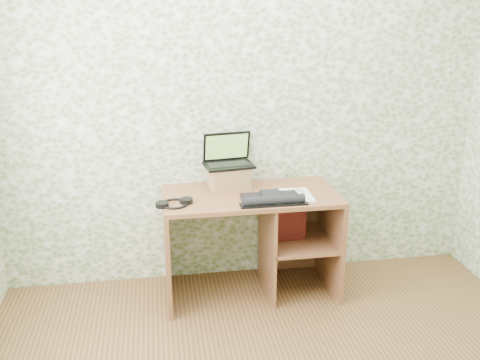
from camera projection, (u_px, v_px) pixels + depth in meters
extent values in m
plane|color=white|center=(243.00, 106.00, 3.77)|extent=(3.50, 0.00, 3.50)
cube|color=brown|center=(251.00, 196.00, 3.66)|extent=(1.20, 0.60, 0.03)
cube|color=brown|center=(167.00, 251.00, 3.69)|extent=(0.03, 0.60, 0.72)
cube|color=brown|center=(330.00, 240.00, 3.87)|extent=(0.03, 0.60, 0.72)
cube|color=brown|center=(267.00, 244.00, 3.80)|extent=(0.02, 0.56, 0.72)
cube|color=brown|center=(299.00, 239.00, 3.83)|extent=(0.46, 0.56, 0.02)
cube|color=brown|center=(290.00, 226.00, 4.11)|extent=(0.48, 0.02, 0.72)
cube|color=olive|center=(229.00, 177.00, 3.75)|extent=(0.29, 0.26, 0.16)
cube|color=black|center=(229.00, 165.00, 3.72)|extent=(0.37, 0.27, 0.02)
cube|color=black|center=(229.00, 164.00, 3.71)|extent=(0.30, 0.17, 0.00)
cube|color=black|center=(227.00, 146.00, 3.77)|extent=(0.34, 0.10, 0.21)
cube|color=#395A19|center=(227.00, 147.00, 3.77)|extent=(0.31, 0.08, 0.18)
cube|color=black|center=(270.00, 197.00, 3.55)|extent=(0.39, 0.15, 0.03)
cube|color=black|center=(270.00, 196.00, 3.55)|extent=(0.13, 0.13, 0.05)
cylinder|color=black|center=(274.00, 200.00, 3.45)|extent=(0.41, 0.07, 0.06)
cube|color=black|center=(274.00, 204.00, 3.46)|extent=(0.44, 0.09, 0.01)
torus|color=black|center=(174.00, 204.00, 3.46)|extent=(0.22, 0.22, 0.02)
cylinder|color=black|center=(162.00, 205.00, 3.42)|extent=(0.09, 0.09, 0.03)
cylinder|color=black|center=(186.00, 201.00, 3.49)|extent=(0.09, 0.09, 0.03)
cube|color=white|center=(297.00, 195.00, 3.61)|extent=(0.20, 0.28, 0.01)
ellipsoid|color=silver|center=(299.00, 193.00, 3.60)|extent=(0.07, 0.10, 0.03)
cylinder|color=black|center=(301.00, 191.00, 3.66)|extent=(0.02, 0.12, 0.01)
cube|color=maroon|center=(289.00, 222.00, 3.77)|extent=(0.23, 0.09, 0.27)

